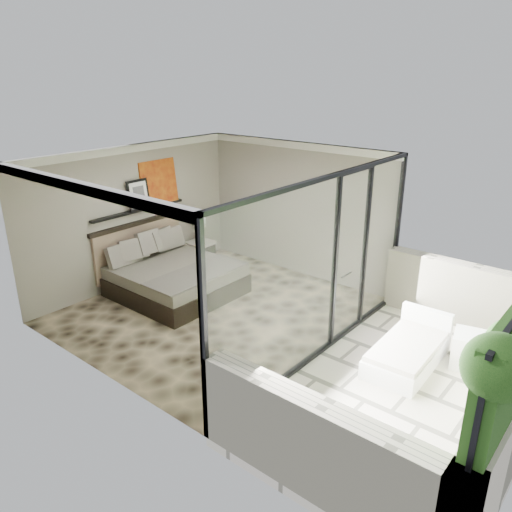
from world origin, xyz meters
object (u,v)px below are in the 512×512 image
Objects in this scene: ottoman at (471,350)px; lounger at (409,351)px; nightstand at (201,252)px; table_lamp at (199,226)px; bed at (172,276)px.

ottoman is 0.32× the size of lounger.
ottoman is (6.09, -0.40, -0.00)m from nightstand.
lounger is at bearing -9.37° from table_lamp.
table_lamp is at bearing 168.54° from lounger.
bed is at bearing -168.87° from ottoman.
lounger is (5.34, -0.90, -0.07)m from nightstand.
table_lamp is at bearing -93.07° from nightstand.
bed reaches higher than nightstand.
bed reaches higher than ottoman.
ottoman is at bearing -3.61° from table_lamp.
ottoman is (5.38, 1.06, -0.10)m from bed.
nightstand is (-0.71, 1.46, -0.09)m from bed.
lounger is at bearing -146.13° from ottoman.
nightstand is at bearing 110.05° from table_lamp.
bed is 5.48m from ottoman.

